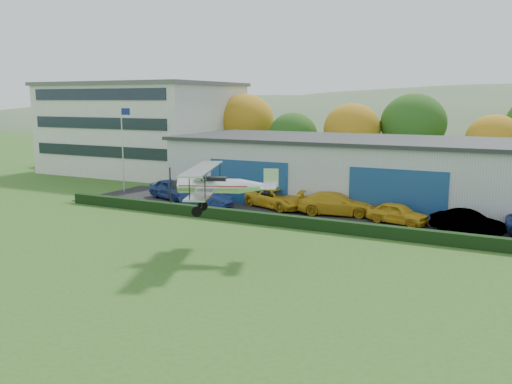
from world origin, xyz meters
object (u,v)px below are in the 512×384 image
at_px(car_0, 172,189).
at_px(biplane, 218,184).
at_px(hangar, 414,173).
at_px(car_2, 277,198).
at_px(office_block, 143,127).
at_px(car_1, 206,198).
at_px(car_3, 336,204).
at_px(car_5, 467,222).
at_px(car_4, 398,213).
at_px(flagpole, 123,141).

xyz_separation_m(car_0, biplane, (12.12, -12.31, 3.00)).
relative_size(hangar, car_2, 7.50).
bearing_deg(biplane, office_block, 113.27).
relative_size(hangar, car_0, 8.26).
relative_size(car_1, car_3, 0.77).
distance_m(hangar, car_3, 8.15).
height_order(car_2, car_3, car_3).
bearing_deg(biplane, car_2, 79.19).
bearing_deg(car_5, car_3, 95.13).
xyz_separation_m(office_block, car_0, (14.09, -13.98, -4.33)).
bearing_deg(car_5, biplane, 147.64).
height_order(office_block, car_4, office_block).
bearing_deg(hangar, car_0, -159.81).
relative_size(hangar, car_4, 9.58).
xyz_separation_m(car_3, car_4, (4.73, -0.89, -0.10)).
xyz_separation_m(office_block, flagpole, (8.12, -13.00, -0.43)).
bearing_deg(biplane, flagpole, 122.07).
height_order(hangar, car_5, hangar).
height_order(car_2, car_5, car_2).
xyz_separation_m(flagpole, car_2, (15.64, -0.44, -3.98)).
bearing_deg(car_1, office_block, 52.72).
bearing_deg(car_0, car_2, -66.00).
xyz_separation_m(car_0, car_5, (23.94, -1.34, -0.11)).
relative_size(car_4, biplane, 0.62).
bearing_deg(biplane, car_4, 36.47).
distance_m(flagpole, car_1, 11.44).
height_order(car_1, car_4, car_4).
bearing_deg(car_0, car_4, -71.07).
xyz_separation_m(hangar, car_5, (5.03, -8.29, -1.88)).
height_order(flagpole, car_4, flagpole).
distance_m(office_block, car_2, 27.65).
height_order(flagpole, biplane, flagpole).
bearing_deg(office_block, car_4, -23.60).
relative_size(car_3, car_5, 1.28).
bearing_deg(hangar, car_4, -86.47).
bearing_deg(flagpole, car_4, -3.66).
bearing_deg(biplane, car_0, 112.91).
relative_size(car_0, car_3, 0.87).
distance_m(flagpole, car_0, 7.20).
relative_size(hangar, car_5, 9.19).
xyz_separation_m(car_1, car_4, (14.94, 0.89, 0.00)).
bearing_deg(car_5, car_4, 96.13).
height_order(flagpole, car_3, flagpole).
bearing_deg(car_4, car_3, 92.49).
relative_size(office_block, car_2, 3.81).
xyz_separation_m(car_5, biplane, (-11.82, -10.97, 3.11)).
distance_m(flagpole, car_2, 16.14).
xyz_separation_m(office_block, car_2, (23.75, -13.44, -4.41)).
height_order(flagpole, car_0, flagpole).
height_order(car_1, car_2, car_2).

